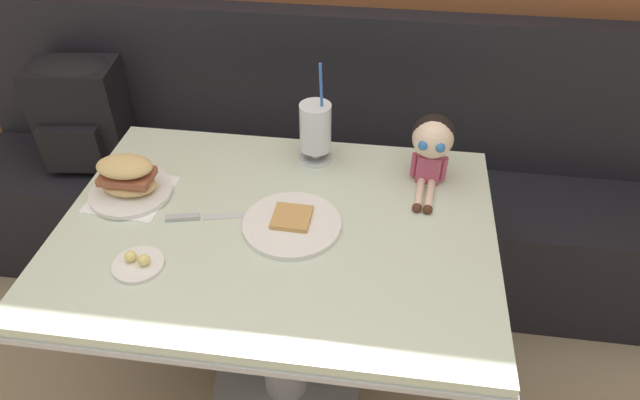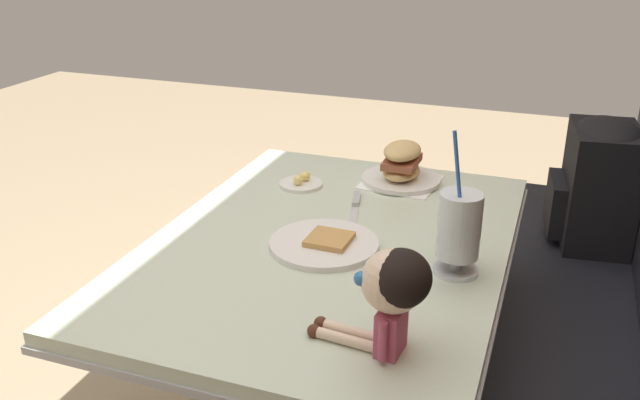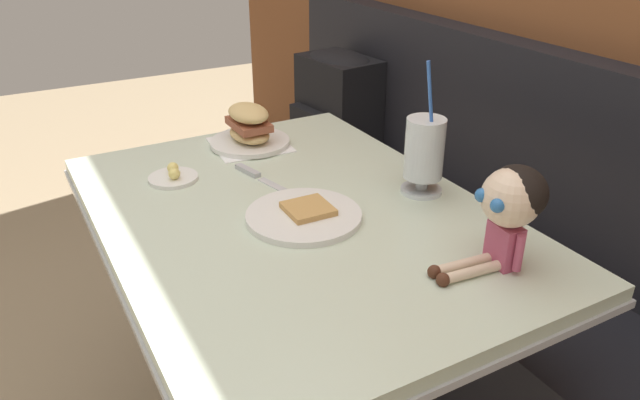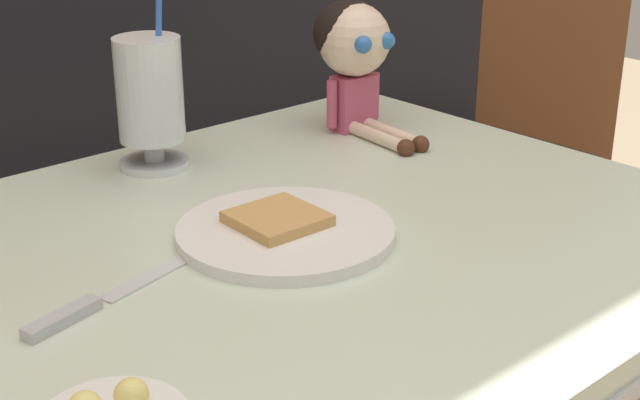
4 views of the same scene
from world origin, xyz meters
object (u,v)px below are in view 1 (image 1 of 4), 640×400
at_px(butter_saucer, 138,263).
at_px(seated_doll, 433,141).
at_px(sandwich_plate, 128,181).
at_px(butter_knife, 196,217).
at_px(milkshake_glass, 315,129).
at_px(backpack, 80,110).
at_px(toast_plate, 292,224).

bearing_deg(butter_saucer, seated_doll, 32.64).
relative_size(sandwich_plate, butter_saucer, 1.83).
distance_m(butter_knife, seated_doll, 0.65).
relative_size(milkshake_glass, backpack, 0.78).
xyz_separation_m(butter_saucer, backpack, (-0.55, 0.79, -0.09)).
xyz_separation_m(toast_plate, backpack, (-0.88, 0.60, -0.09)).
bearing_deg(milkshake_glass, sandwich_plate, -153.52).
distance_m(toast_plate, butter_knife, 0.25).
distance_m(toast_plate, butter_saucer, 0.38).
height_order(butter_knife, backpack, backpack).
distance_m(butter_knife, backpack, 0.88).
xyz_separation_m(butter_saucer, butter_knife, (0.08, 0.18, -0.00)).
distance_m(sandwich_plate, butter_saucer, 0.28).
relative_size(butter_saucer, seated_doll, 0.54).
height_order(butter_saucer, seated_doll, seated_doll).
distance_m(milkshake_glass, seated_doll, 0.33).
relative_size(butter_knife, seated_doll, 1.04).
height_order(toast_plate, backpack, backpack).
bearing_deg(toast_plate, backpack, 145.74).
height_order(toast_plate, butter_knife, toast_plate).
bearing_deg(sandwich_plate, seated_doll, 12.48).
height_order(butter_saucer, butter_knife, butter_saucer).
bearing_deg(backpack, seated_doll, -16.40).
bearing_deg(sandwich_plate, milkshake_glass, 26.48).
relative_size(toast_plate, sandwich_plate, 1.14).
bearing_deg(backpack, sandwich_plate, -51.09).
height_order(milkshake_glass, backpack, milkshake_glass).
bearing_deg(seated_doll, backpack, 163.60).
bearing_deg(butter_knife, seated_doll, 22.68).
distance_m(toast_plate, seated_doll, 0.43).
relative_size(milkshake_glass, sandwich_plate, 1.43).
bearing_deg(butter_saucer, backpack, 125.03).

